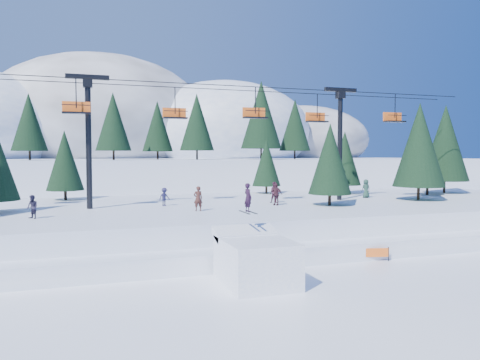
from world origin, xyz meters
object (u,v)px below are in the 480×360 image
object	(u,v)px
banner_near	(367,253)
banner_far	(410,247)
jump_kicker	(256,260)
chairlift	(222,123)

from	to	relation	value
banner_near	banner_far	bearing A→B (deg)	10.50
jump_kicker	banner_far	bearing A→B (deg)	14.62
jump_kicker	banner_near	bearing A→B (deg)	16.48
jump_kicker	banner_near	distance (m)	8.75
chairlift	banner_near	bearing A→B (deg)	-66.92
banner_far	banner_near	bearing A→B (deg)	-169.50
chairlift	banner_near	xyz separation A→B (m)	(5.56, -13.05, -8.78)
jump_kicker	chairlift	bearing A→B (deg)	79.76
jump_kicker	banner_far	world-z (taller)	jump_kicker
jump_kicker	chairlift	xyz separation A→B (m)	(2.80, 15.52, 8.06)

